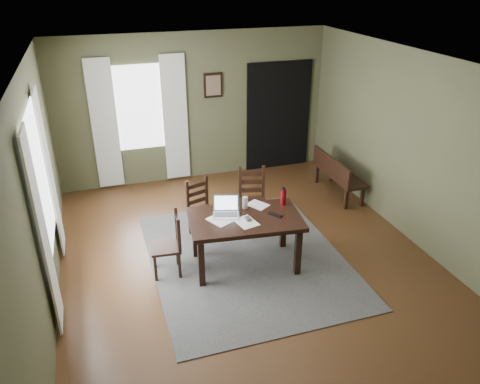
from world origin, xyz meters
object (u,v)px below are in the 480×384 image
object	(u,v)px
bench	(337,172)
water_bottle	(283,197)
laptop	(226,209)
chair_back_right	(252,200)
dining_table	(245,223)
chair_back_left	(202,209)
chair_end	(169,245)

from	to	relation	value
bench	water_bottle	distance (m)	2.17
bench	laptop	world-z (taller)	laptop
chair_back_right	bench	world-z (taller)	chair_back_right
dining_table	chair_back_left	xyz separation A→B (m)	(-0.36, 0.97, -0.22)
dining_table	water_bottle	world-z (taller)	water_bottle
chair_end	water_bottle	bearing A→B (deg)	97.18
dining_table	bench	size ratio (longest dim) A/B	1.21
dining_table	laptop	bearing A→B (deg)	145.03
chair_end	chair_back_right	size ratio (longest dim) A/B	0.92
chair_back_right	chair_end	bearing A→B (deg)	-137.59
chair_end	chair_back_left	distance (m)	1.05
chair_back_left	laptop	xyz separation A→B (m)	(0.15, -0.78, 0.37)
bench	chair_back_right	bearing A→B (deg)	109.37
laptop	chair_end	bearing A→B (deg)	-159.77
chair_back_right	bench	bearing A→B (deg)	32.13
bench	water_bottle	xyz separation A→B (m)	(-1.61, -1.39, 0.43)
chair_back_right	dining_table	bearing A→B (deg)	-101.84
chair_end	bench	bearing A→B (deg)	119.39
dining_table	chair_back_right	distance (m)	1.06
dining_table	water_bottle	distance (m)	0.68
dining_table	chair_end	bearing A→B (deg)	178.61
chair_end	chair_back_left	bearing A→B (deg)	147.55
chair_back_left	bench	distance (m)	2.65
dining_table	chair_end	world-z (taller)	chair_end
chair_back_right	chair_back_left	bearing A→B (deg)	-168.13
dining_table	bench	bearing A→B (deg)	41.78
chair_back_left	chair_end	bearing A→B (deg)	-145.63
chair_back_right	laptop	xyz separation A→B (m)	(-0.64, -0.77, 0.33)
laptop	chair_back_left	bearing A→B (deg)	117.79
chair_back_left	chair_back_right	size ratio (longest dim) A/B	0.92
chair_back_left	chair_back_right	distance (m)	0.80
dining_table	bench	distance (m)	2.74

